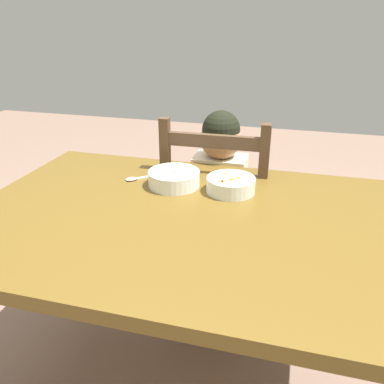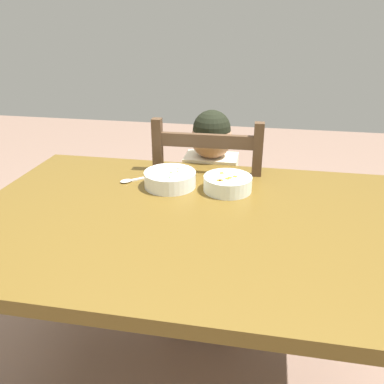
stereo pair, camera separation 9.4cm
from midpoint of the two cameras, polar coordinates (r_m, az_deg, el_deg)
name	(u,v)px [view 2 (the right image)]	position (r m, az deg, el deg)	size (l,w,h in m)	color
dining_table	(190,245)	(1.26, -2.49, -7.65)	(1.36, 0.92, 0.77)	brown
dining_chair	(209,224)	(1.79, 0.99, -4.56)	(0.43, 0.43, 0.97)	#4F3724
child_figure	(210,188)	(1.71, 0.96, 0.52)	(0.32, 0.31, 0.97)	beige
bowl_of_peas	(170,179)	(1.41, -5.08, 1.88)	(0.18, 0.18, 0.06)	white
bowl_of_carrots	(228,183)	(1.37, 3.16, 1.25)	(0.17, 0.17, 0.05)	white
spoon	(131,180)	(1.48, -10.48, 1.66)	(0.12, 0.11, 0.01)	silver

